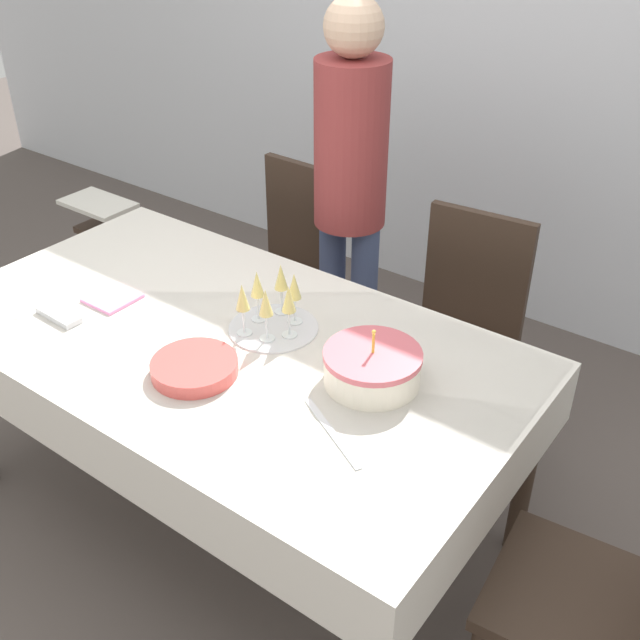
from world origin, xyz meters
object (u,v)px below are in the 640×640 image
(dining_chair_far_left, at_px, (289,266))
(high_chair, at_px, (119,241))
(champagne_tray, at_px, (272,304))
(birthday_cake, at_px, (372,367))
(dining_chair_far_right, at_px, (460,328))
(plate_stack_main, at_px, (195,367))
(dining_chair_right_end, at_px, (616,591))
(person_standing, at_px, (350,176))

(dining_chair_far_left, distance_m, high_chair, 0.87)
(dining_chair_far_left, xyz_separation_m, high_chair, (-0.83, -0.24, -0.03))
(champagne_tray, bearing_deg, birthday_cake, -6.89)
(dining_chair_far_right, relative_size, plate_stack_main, 3.78)
(birthday_cake, distance_m, high_chair, 1.85)
(champagne_tray, bearing_deg, dining_chair_far_left, 125.75)
(dining_chair_right_end, relative_size, champagne_tray, 3.35)
(high_chair, bearing_deg, plate_stack_main, -31.11)
(person_standing, bearing_deg, champagne_tray, -73.22)
(dining_chair_far_left, height_order, dining_chair_far_right, same)
(champagne_tray, distance_m, plate_stack_main, 0.33)
(champagne_tray, bearing_deg, high_chair, 160.48)
(dining_chair_far_right, height_order, person_standing, person_standing)
(dining_chair_far_left, xyz_separation_m, champagne_tray, (0.51, -0.71, 0.34))
(birthday_cake, xyz_separation_m, champagne_tray, (-0.40, 0.05, 0.04))
(dining_chair_far_left, distance_m, plate_stack_main, 1.17)
(dining_chair_far_left, distance_m, person_standing, 0.55)
(birthday_cake, height_order, plate_stack_main, birthday_cake)
(dining_chair_right_end, relative_size, high_chair, 1.33)
(birthday_cake, height_order, champagne_tray, champagne_tray)
(dining_chair_far_left, height_order, birthday_cake, dining_chair_far_left)
(person_standing, bearing_deg, plate_stack_main, -79.56)
(champagne_tray, relative_size, plate_stack_main, 1.13)
(dining_chair_far_right, bearing_deg, dining_chair_far_left, 179.98)
(champagne_tray, xyz_separation_m, person_standing, (-0.23, 0.75, 0.13))
(dining_chair_right_end, distance_m, person_standing, 1.70)
(champagne_tray, height_order, plate_stack_main, champagne_tray)
(dining_chair_far_left, relative_size, dining_chair_far_right, 1.00)
(dining_chair_right_end, relative_size, plate_stack_main, 3.78)
(birthday_cake, bearing_deg, high_chair, 163.26)
(champagne_tray, height_order, high_chair, champagne_tray)
(champagne_tray, bearing_deg, dining_chair_right_end, -5.74)
(dining_chair_far_left, distance_m, dining_chair_far_right, 0.83)
(plate_stack_main, relative_size, high_chair, 0.35)
(dining_chair_right_end, distance_m, champagne_tray, 1.22)
(plate_stack_main, distance_m, person_standing, 1.10)
(champagne_tray, distance_m, high_chair, 1.48)
(dining_chair_far_left, xyz_separation_m, person_standing, (0.29, 0.03, 0.47))
(dining_chair_far_left, bearing_deg, birthday_cake, -39.78)
(birthday_cake, distance_m, champagne_tray, 0.41)
(dining_chair_right_end, height_order, champagne_tray, same)
(dining_chair_far_left, distance_m, champagne_tray, 0.94)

